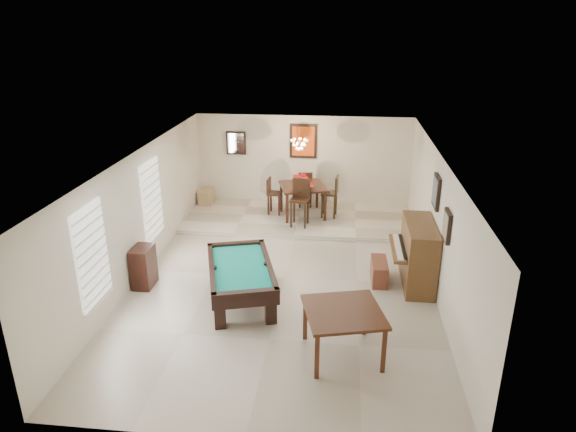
% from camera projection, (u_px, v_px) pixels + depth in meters
% --- Properties ---
extents(ground_plane, '(6.00, 9.00, 0.02)m').
position_uv_depth(ground_plane, '(285.00, 278.00, 10.75)').
color(ground_plane, beige).
extents(wall_back, '(6.00, 0.04, 2.60)m').
position_uv_depth(wall_back, '(303.00, 162.00, 14.45)').
color(wall_back, silver).
rests_on(wall_back, ground_plane).
extents(wall_front, '(6.00, 0.04, 2.60)m').
position_uv_depth(wall_front, '(241.00, 357.00, 6.11)').
color(wall_front, silver).
rests_on(wall_front, ground_plane).
extents(wall_left, '(0.04, 9.00, 2.60)m').
position_uv_depth(wall_left, '(141.00, 214.00, 10.59)').
color(wall_left, silver).
rests_on(wall_left, ground_plane).
extents(wall_right, '(0.04, 9.00, 2.60)m').
position_uv_depth(wall_right, '(438.00, 226.00, 9.97)').
color(wall_right, silver).
rests_on(wall_right, ground_plane).
extents(ceiling, '(6.00, 9.00, 0.04)m').
position_uv_depth(ceiling, '(285.00, 157.00, 9.81)').
color(ceiling, white).
rests_on(ceiling, wall_back).
extents(dining_step, '(6.00, 2.50, 0.12)m').
position_uv_depth(dining_step, '(299.00, 219.00, 13.74)').
color(dining_step, beige).
rests_on(dining_step, ground_plane).
extents(window_left_front, '(0.06, 1.00, 1.70)m').
position_uv_depth(window_left_front, '(92.00, 255.00, 8.51)').
color(window_left_front, white).
rests_on(window_left_front, wall_left).
extents(window_left_rear, '(0.06, 1.00, 1.70)m').
position_uv_depth(window_left_rear, '(152.00, 200.00, 11.11)').
color(window_left_rear, white).
rests_on(window_left_rear, wall_left).
extents(pool_table, '(1.72, 2.39, 0.72)m').
position_uv_depth(pool_table, '(241.00, 284.00, 9.75)').
color(pool_table, black).
rests_on(pool_table, ground_plane).
extents(square_table, '(1.43, 1.43, 0.82)m').
position_uv_depth(square_table, '(343.00, 333.00, 8.14)').
color(square_table, '#361A0D').
rests_on(square_table, ground_plane).
extents(upright_piano, '(0.87, 1.56, 1.30)m').
position_uv_depth(upright_piano, '(411.00, 254.00, 10.30)').
color(upright_piano, brown).
rests_on(upright_piano, ground_plane).
extents(piano_bench, '(0.33, 0.80, 0.44)m').
position_uv_depth(piano_bench, '(379.00, 271.00, 10.53)').
color(piano_bench, brown).
rests_on(piano_bench, ground_plane).
extents(apothecary_chest, '(0.37, 0.56, 0.84)m').
position_uv_depth(apothecary_chest, '(143.00, 267.00, 10.28)').
color(apothecary_chest, black).
rests_on(apothecary_chest, ground_plane).
extents(dining_table, '(1.42, 1.42, 0.95)m').
position_uv_depth(dining_table, '(303.00, 198.00, 13.67)').
color(dining_table, black).
rests_on(dining_table, dining_step).
extents(flower_vase, '(0.16, 0.16, 0.22)m').
position_uv_depth(flower_vase, '(303.00, 177.00, 13.46)').
color(flower_vase, '#AD0E23').
rests_on(flower_vase, dining_table).
extents(dining_chair_south, '(0.49, 0.49, 1.20)m').
position_uv_depth(dining_chair_south, '(300.00, 203.00, 12.93)').
color(dining_chair_south, black).
rests_on(dining_chair_south, dining_step).
extents(dining_chair_north, '(0.42, 0.42, 1.02)m').
position_uv_depth(dining_chair_north, '(305.00, 189.00, 14.34)').
color(dining_chair_north, black).
rests_on(dining_chair_north, dining_step).
extents(dining_chair_west, '(0.40, 0.40, 0.99)m').
position_uv_depth(dining_chair_west, '(275.00, 196.00, 13.78)').
color(dining_chair_west, black).
rests_on(dining_chair_west, dining_step).
extents(dining_chair_east, '(0.45, 0.45, 1.12)m').
position_uv_depth(dining_chair_east, '(329.00, 196.00, 13.56)').
color(dining_chair_east, black).
rests_on(dining_chair_east, dining_step).
extents(corner_bench, '(0.39, 0.47, 0.40)m').
position_uv_depth(corner_bench, '(206.00, 197.00, 14.62)').
color(corner_bench, tan).
rests_on(corner_bench, dining_step).
extents(chandelier, '(0.44, 0.44, 0.60)m').
position_uv_depth(chandelier, '(299.00, 140.00, 12.93)').
color(chandelier, '#FFE5B2').
rests_on(chandelier, ceiling).
extents(back_painting, '(0.75, 0.06, 0.95)m').
position_uv_depth(back_painting, '(303.00, 141.00, 14.20)').
color(back_painting, '#D84C14').
rests_on(back_painting, wall_back).
extents(back_mirror, '(0.55, 0.06, 0.65)m').
position_uv_depth(back_mirror, '(236.00, 143.00, 14.43)').
color(back_mirror, white).
rests_on(back_mirror, wall_back).
extents(right_picture_upper, '(0.06, 0.55, 0.65)m').
position_uv_depth(right_picture_upper, '(436.00, 192.00, 10.04)').
color(right_picture_upper, slate).
rests_on(right_picture_upper, wall_right).
extents(right_picture_lower, '(0.06, 0.45, 0.55)m').
position_uv_depth(right_picture_lower, '(447.00, 226.00, 8.91)').
color(right_picture_lower, gray).
rests_on(right_picture_lower, wall_right).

